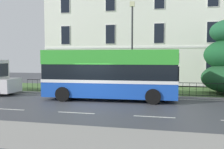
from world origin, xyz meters
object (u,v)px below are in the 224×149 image
at_px(georgian_townhouse, 139,25).
at_px(litter_bin, 81,85).
at_px(street_lamp_post, 132,41).
at_px(single_decker_bus, 110,74).

height_order(georgian_townhouse, litter_bin, georgian_townhouse).
xyz_separation_m(georgian_townhouse, litter_bin, (-3.45, -11.05, -6.07)).
bearing_deg(street_lamp_post, georgian_townhouse, 93.12).
bearing_deg(litter_bin, street_lamp_post, 3.04).
xyz_separation_m(street_lamp_post, litter_bin, (-4.04, -0.21, -3.42)).
bearing_deg(street_lamp_post, single_decker_bus, -114.16).
distance_m(single_decker_bus, street_lamp_post, 3.65).
distance_m(georgian_townhouse, street_lamp_post, 11.17).
bearing_deg(litter_bin, single_decker_bus, -39.05).
bearing_deg(single_decker_bus, georgian_townhouse, 85.04).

